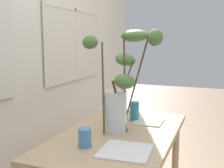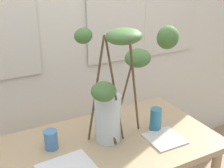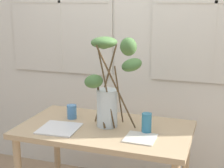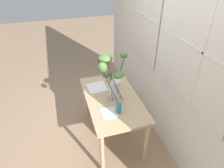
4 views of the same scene
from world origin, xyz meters
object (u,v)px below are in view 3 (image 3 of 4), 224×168
plate_square_left (59,128)px  plate_square_right (140,138)px  dining_table (105,139)px  drinking_glass_blue_left (72,112)px  vase_with_branches (109,85)px  drinking_glass_blue_right (147,123)px

plate_square_left → plate_square_right: (0.61, 0.02, -0.00)m
dining_table → drinking_glass_blue_left: (-0.32, 0.10, 0.15)m
vase_with_branches → plate_square_left: 0.49m
drinking_glass_blue_left → drinking_glass_blue_right: bearing=-9.7°
dining_table → drinking_glass_blue_left: drinking_glass_blue_left is taller
vase_with_branches → plate_square_left: (-0.34, -0.14, -0.32)m
dining_table → drinking_glass_blue_left: bearing=162.9°
plate_square_left → drinking_glass_blue_left: bearing=93.1°
drinking_glass_blue_right → plate_square_left: drinking_glass_blue_right is taller
drinking_glass_blue_right → plate_square_right: (-0.01, -0.12, -0.07)m
dining_table → drinking_glass_blue_right: 0.36m
drinking_glass_blue_left → plate_square_left: 0.25m
dining_table → drinking_glass_blue_right: bearing=-2.1°
drinking_glass_blue_right → plate_square_left: size_ratio=0.53×
dining_table → plate_square_left: bearing=-154.0°
vase_with_branches → drinking_glass_blue_left: vase_with_branches is taller
vase_with_branches → drinking_glass_blue_right: 0.38m
drinking_glass_blue_left → plate_square_right: drinking_glass_blue_left is taller
dining_table → vase_with_branches: bearing=-12.4°
dining_table → drinking_glass_blue_left: size_ratio=11.49×
drinking_glass_blue_left → drinking_glass_blue_right: 0.65m
dining_table → plate_square_left: (-0.30, -0.15, 0.10)m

